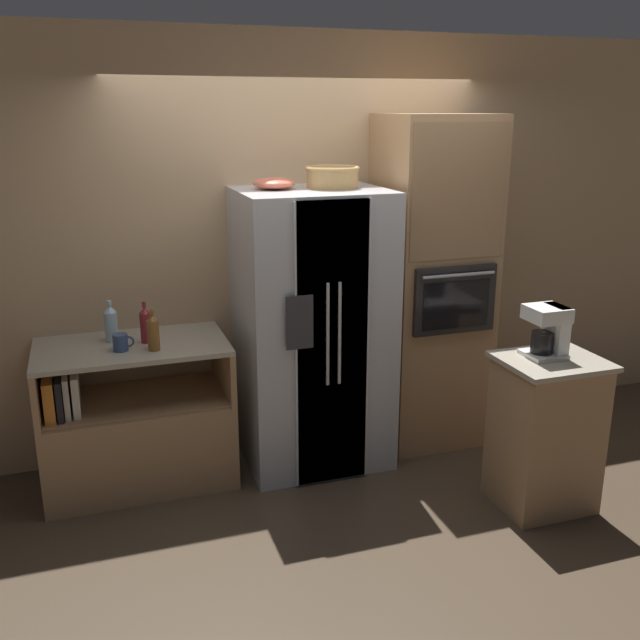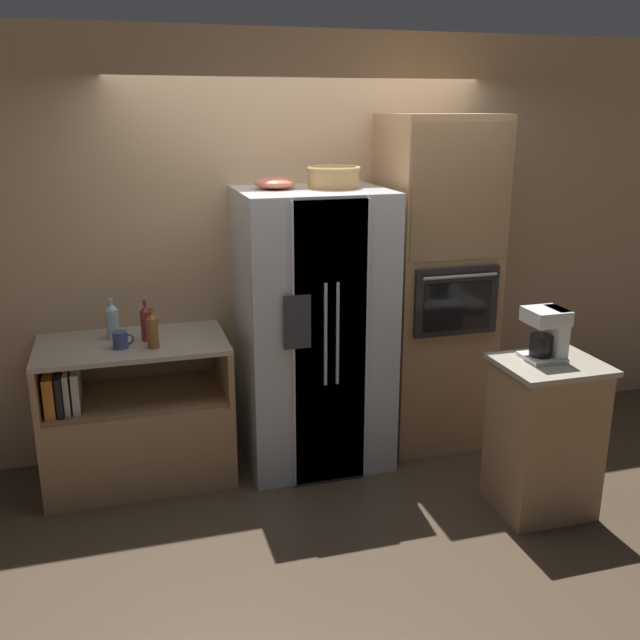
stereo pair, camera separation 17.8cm
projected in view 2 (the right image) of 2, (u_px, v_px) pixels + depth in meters
ground_plane at (320, 456)px, 4.92m from camera, size 20.00×20.00×0.00m
wall_back at (302, 245)px, 4.92m from camera, size 12.00×0.06×2.80m
counter_left at (136, 428)px, 4.56m from camera, size 1.16×0.68×0.92m
refrigerator at (313, 330)px, 4.67m from camera, size 0.93×0.80×1.82m
wall_oven at (435, 285)px, 4.90m from camera, size 0.71×0.70×2.27m
island_counter at (544, 436)px, 4.16m from camera, size 0.58×0.50×0.93m
wicker_basket at (333, 176)px, 4.47m from camera, size 0.34×0.34×0.13m
fruit_bowl at (275, 183)px, 4.43m from camera, size 0.26×0.26×0.07m
bottle_tall at (152, 330)px, 4.26m from camera, size 0.07×0.07×0.26m
bottle_short at (112, 321)px, 4.44m from camera, size 0.08×0.08×0.26m
bottle_wide at (146, 323)px, 4.40m from camera, size 0.06×0.06×0.26m
mug at (121, 340)px, 4.28m from camera, size 0.13×0.09×0.10m
coffee_maker at (548, 332)px, 4.03m from camera, size 0.21×0.21×0.30m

